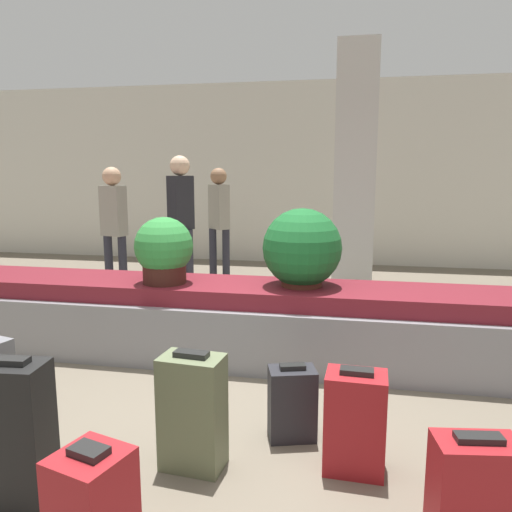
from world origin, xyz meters
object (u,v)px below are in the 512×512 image
at_px(potted_plant_1, 164,251).
at_px(traveler_1, 219,215).
at_px(suitcase_4, 355,422).
at_px(potted_plant_0, 302,249).
at_px(traveler_0, 181,211).
at_px(suitcase_7, 292,403).
at_px(suitcase_0, 475,487).
at_px(pillar, 355,175).
at_px(traveler_2, 114,220).
at_px(suitcase_6, 17,437).
at_px(suitcase_3, 193,412).

bearing_deg(potted_plant_1, traveler_1, 95.95).
height_order(suitcase_4, traveler_1, traveler_1).
distance_m(potted_plant_0, traveler_0, 2.74).
relative_size(suitcase_4, suitcase_7, 1.24).
xyz_separation_m(suitcase_7, traveler_0, (-1.89, 3.35, 0.90)).
bearing_deg(suitcase_0, traveler_1, 109.15).
distance_m(suitcase_4, potted_plant_1, 2.31).
bearing_deg(suitcase_7, potted_plant_0, 77.46).
relative_size(potted_plant_1, traveler_1, 0.34).
relative_size(potted_plant_0, traveler_0, 0.36).
bearing_deg(traveler_0, suitcase_7, -122.53).
height_order(pillar, traveler_2, pillar).
bearing_deg(potted_plant_0, suitcase_0, -63.13).
relative_size(suitcase_0, traveler_1, 0.29).
relative_size(suitcase_6, traveler_0, 0.42).
relative_size(pillar, suitcase_6, 4.11).
distance_m(suitcase_3, potted_plant_1, 1.88).
xyz_separation_m(potted_plant_0, traveler_2, (-2.64, 1.81, 0.03)).
bearing_deg(suitcase_6, traveler_1, 88.69).
xyz_separation_m(suitcase_7, traveler_1, (-1.59, 4.15, 0.79)).
distance_m(suitcase_0, suitcase_4, 0.67).
bearing_deg(potted_plant_1, suitcase_6, -88.75).
xyz_separation_m(suitcase_0, suitcase_4, (-0.54, 0.40, 0.05)).
relative_size(suitcase_4, potted_plant_0, 0.88).
distance_m(potted_plant_0, potted_plant_1, 1.20).
height_order(traveler_0, traveler_1, traveler_0).
bearing_deg(suitcase_6, suitcase_3, 29.08).
bearing_deg(potted_plant_0, suitcase_7, -86.36).
xyz_separation_m(suitcase_3, traveler_0, (-1.38, 3.77, 0.80)).
distance_m(pillar, suitcase_4, 4.08).
bearing_deg(potted_plant_0, traveler_2, 145.59).
bearing_deg(suitcase_4, suitcase_6, -156.09).
height_order(suitcase_0, traveler_0, traveler_0).
bearing_deg(suitcase_4, traveler_0, 124.36).
distance_m(suitcase_0, suitcase_3, 1.45).
bearing_deg(potted_plant_0, suitcase_4, -73.55).
distance_m(pillar, suitcase_7, 3.85).
xyz_separation_m(suitcase_3, potted_plant_0, (0.42, 1.71, 0.66)).
height_order(pillar, suitcase_0, pillar).
relative_size(potted_plant_0, traveler_2, 0.40).
height_order(suitcase_3, traveler_1, traveler_1).
bearing_deg(pillar, traveler_1, 163.62).
distance_m(pillar, suitcase_0, 4.51).
bearing_deg(pillar, potted_plant_1, -123.93).
bearing_deg(suitcase_7, potted_plant_1, 121.13).
bearing_deg(suitcase_6, traveler_0, 93.39).
bearing_deg(pillar, suitcase_3, -101.92).
height_order(suitcase_7, potted_plant_0, potted_plant_0).
bearing_deg(suitcase_0, suitcase_4, 134.85).
xyz_separation_m(suitcase_6, potted_plant_1, (-0.05, 2.09, 0.59)).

